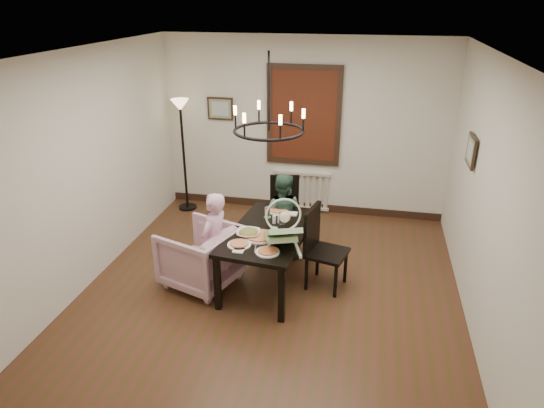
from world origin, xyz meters
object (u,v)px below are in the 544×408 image
at_px(floor_lamp, 184,157).
at_px(dining_table, 269,236).
at_px(elderly_woman, 215,251).
at_px(drinking_glass, 282,218).
at_px(chair_far, 284,210).
at_px(chair_right, 327,249).
at_px(armchair, 200,256).
at_px(baby_bouncer, 282,230).
at_px(seated_man, 282,222).

bearing_deg(floor_lamp, dining_table, -46.84).
relative_size(elderly_woman, drinking_glass, 6.73).
height_order(chair_far, drinking_glass, chair_far).
height_order(elderly_woman, floor_lamp, floor_lamp).
distance_m(chair_right, drinking_glass, 0.66).
height_order(dining_table, armchair, armchair).
distance_m(elderly_woman, floor_lamp, 2.57).
bearing_deg(baby_bouncer, drinking_glass, 80.85).
xyz_separation_m(chair_right, floor_lamp, (-2.54, 1.90, 0.38)).
bearing_deg(armchair, elderly_woman, 89.90).
xyz_separation_m(armchair, drinking_glass, (0.95, 0.38, 0.43)).
xyz_separation_m(chair_right, armchair, (-1.53, -0.25, -0.14)).
bearing_deg(dining_table, drinking_glass, 63.73).
xyz_separation_m(elderly_woman, seated_man, (0.62, 1.00, -0.03)).
relative_size(chair_right, drinking_glass, 6.68).
bearing_deg(elderly_woman, dining_table, 128.38).
bearing_deg(seated_man, baby_bouncer, 102.44).
xyz_separation_m(armchair, baby_bouncer, (1.05, -0.16, 0.54)).
bearing_deg(drinking_glass, seated_man, 101.15).
distance_m(chair_far, seated_man, 0.42).
height_order(chair_far, seated_man, seated_man).
relative_size(chair_far, drinking_glass, 6.17).
bearing_deg(chair_far, armchair, -130.97).
bearing_deg(armchair, seated_man, 156.80).
bearing_deg(seated_man, chair_far, -82.77).
xyz_separation_m(drinking_glass, floor_lamp, (-1.96, 1.77, 0.09)).
bearing_deg(dining_table, elderly_woman, -150.25).
bearing_deg(baby_bouncer, elderly_woman, 154.08).
bearing_deg(chair_right, elderly_woman, 118.27).
bearing_deg(elderly_woman, baby_bouncer, 98.77).
relative_size(baby_bouncer, drinking_glass, 3.80).
bearing_deg(floor_lamp, chair_far, -24.10).
bearing_deg(elderly_woman, chair_right, 118.89).
xyz_separation_m(chair_right, seated_man, (-0.69, 0.67, -0.02)).
distance_m(chair_far, drinking_glass, 1.02).
relative_size(elderly_woman, baby_bouncer, 1.77).
height_order(seated_man, floor_lamp, floor_lamp).
distance_m(chair_right, floor_lamp, 3.20).
xyz_separation_m(dining_table, chair_right, (0.70, 0.06, -0.13)).
height_order(chair_right, baby_bouncer, baby_bouncer).
distance_m(armchair, elderly_woman, 0.27).
relative_size(dining_table, armchair, 1.96).
xyz_separation_m(chair_right, baby_bouncer, (-0.48, -0.42, 0.40)).
relative_size(chair_far, floor_lamp, 0.53).
bearing_deg(chair_far, drinking_glass, -91.40).
distance_m(chair_far, floor_lamp, 2.03).
bearing_deg(elderly_woman, drinking_glass, 136.88).
bearing_deg(armchair, baby_bouncer, 100.17).
bearing_deg(chair_right, armchair, 113.61).
relative_size(chair_far, seated_man, 0.97).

